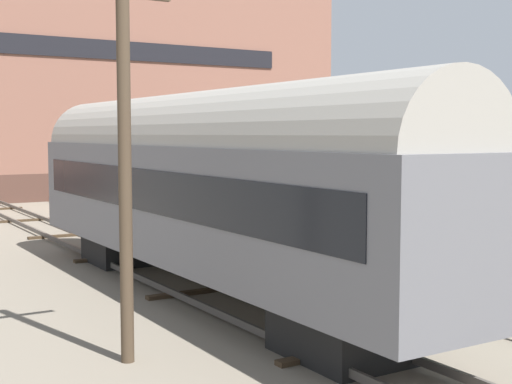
% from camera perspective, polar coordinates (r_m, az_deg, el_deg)
% --- Properties ---
extents(ground_plane, '(200.00, 200.00, 0.00)m').
position_cam_1_polar(ground_plane, '(18.80, 11.35, -8.21)').
color(ground_plane, slate).
extents(track_left, '(2.60, 60.00, 0.26)m').
position_cam_1_polar(track_left, '(16.19, -0.22, -9.70)').
color(track_left, '#4C4742').
rests_on(track_left, ground).
extents(track_middle, '(2.60, 60.00, 0.26)m').
position_cam_1_polar(track_middle, '(18.77, 11.36, -7.78)').
color(track_middle, '#4C4742').
rests_on(track_middle, ground).
extents(track_right, '(2.60, 60.00, 0.26)m').
position_cam_1_polar(track_right, '(21.92, 19.81, -6.17)').
color(track_right, '#4C4742').
rests_on(track_right, ground).
extents(train_car_grey, '(2.85, 17.62, 5.22)m').
position_cam_1_polar(train_car_grey, '(17.99, -4.52, 0.93)').
color(train_car_grey, black).
rests_on(train_car_grey, ground).
extents(train_car_green, '(2.95, 17.59, 5.20)m').
position_cam_1_polar(train_car_green, '(24.58, -0.86, 1.89)').
color(train_car_green, black).
rests_on(train_car_green, ground).
extents(train_car_maroon, '(3.12, 19.00, 5.09)m').
position_cam_1_polar(train_car_maroon, '(29.48, 3.47, 2.17)').
color(train_car_maroon, black).
rests_on(train_car_maroon, ground).
extents(station_platform, '(2.72, 13.12, 1.13)m').
position_cam_1_polar(station_platform, '(25.64, 18.58, -2.55)').
color(station_platform, brown).
rests_on(station_platform, ground).
extents(bench, '(1.40, 0.40, 0.91)m').
position_cam_1_polar(bench, '(26.04, 17.45, -1.14)').
color(bench, brown).
rests_on(bench, station_platform).
extents(person_worker, '(0.32, 0.32, 1.64)m').
position_cam_1_polar(person_worker, '(14.56, 14.43, -8.09)').
color(person_worker, '#282833').
rests_on(person_worker, ground).
extents(utility_pole, '(1.80, 0.24, 7.53)m').
position_cam_1_polar(utility_pole, '(12.96, -10.47, 3.55)').
color(utility_pole, '#473828').
rests_on(utility_pole, ground).
extents(warehouse_building, '(36.09, 13.35, 17.20)m').
position_cam_1_polar(warehouse_building, '(52.95, -14.55, 9.35)').
color(warehouse_building, '#4F342A').
rests_on(warehouse_building, ground).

